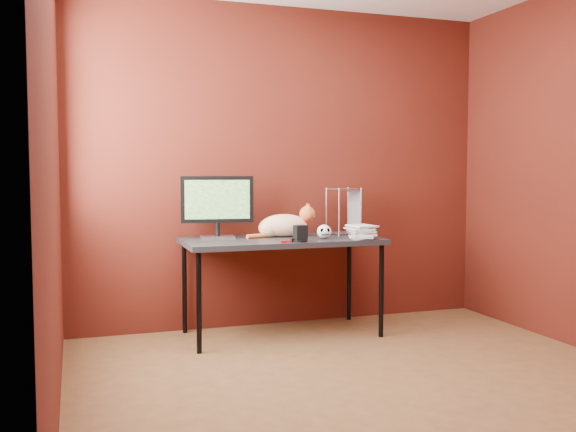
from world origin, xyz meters
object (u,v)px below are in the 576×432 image
object	(u,v)px
monitor	(217,204)
skull_mug	(324,232)
cat	(284,225)
speaker	(300,234)
book_stack	(350,162)
desk	(282,245)

from	to	relation	value
monitor	skull_mug	distance (m)	0.84
monitor	skull_mug	world-z (taller)	monitor
cat	speaker	bearing A→B (deg)	-83.71
book_stack	monitor	bearing A→B (deg)	161.78
monitor	cat	world-z (taller)	monitor
monitor	skull_mug	xyz separation A→B (m)	(0.77, -0.27, -0.21)
monitor	speaker	xyz separation A→B (m)	(0.52, -0.41, -0.21)
book_stack	cat	bearing A→B (deg)	146.28
desk	monitor	xyz separation A→B (m)	(-0.47, 0.14, 0.32)
speaker	book_stack	bearing A→B (deg)	8.62
desk	book_stack	distance (m)	0.82
monitor	cat	xyz separation A→B (m)	(0.53, -0.03, -0.17)
cat	speaker	size ratio (longest dim) A/B	4.67
desk	skull_mug	distance (m)	0.34
monitor	desk	bearing A→B (deg)	-9.99
desk	speaker	distance (m)	0.30
skull_mug	speaker	distance (m)	0.28
skull_mug	monitor	bearing A→B (deg)	173.79
skull_mug	book_stack	distance (m)	0.56
cat	skull_mug	world-z (taller)	cat
speaker	monitor	bearing A→B (deg)	138.38
cat	book_stack	size ratio (longest dim) A/B	0.49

